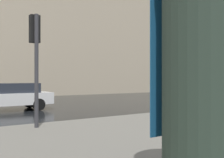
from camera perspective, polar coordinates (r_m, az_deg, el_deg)
The scene contains 4 objects.
haussmann_block_corner at distance 39.58m, azimuth -6.15°, elevation 14.76°, with size 19.46×27.04×23.93m.
billboard_column at distance 3.44m, azimuth 20.77°, elevation 5.67°, with size 1.27×1.27×3.52m.
traffic_signal_post at distance 8.49m, azimuth -16.21°, elevation 6.83°, with size 0.44×0.30×3.43m.
car_white at distance 14.56m, azimuth -21.02°, elevation -3.40°, with size 1.85×4.10×1.41m.
Camera 1 is at (-11.68, -3.01, 1.61)m, focal length 42.45 mm.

